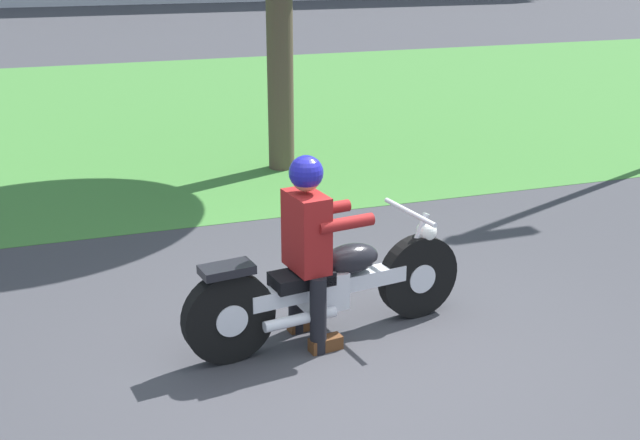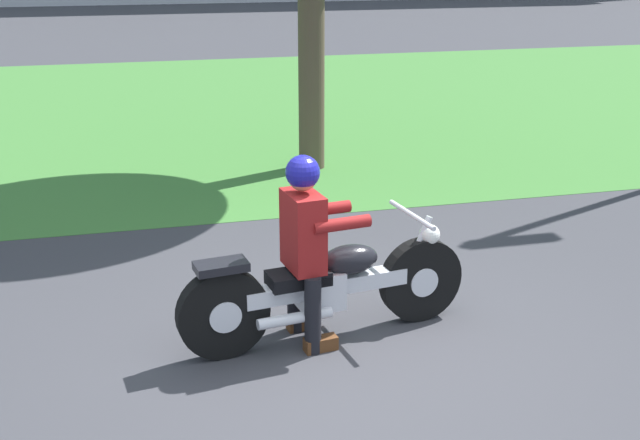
% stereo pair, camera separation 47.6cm
% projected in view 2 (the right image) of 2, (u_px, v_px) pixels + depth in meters
% --- Properties ---
extents(ground, '(120.00, 120.00, 0.00)m').
position_uv_depth(ground, '(353.00, 368.00, 5.44)').
color(ground, '#38383D').
extents(grass_verge, '(60.00, 12.00, 0.01)m').
position_uv_depth(grass_verge, '(206.00, 108.00, 13.83)').
color(grass_verge, '#3D7533').
rests_on(grass_verge, ground).
extents(motorcycle_lead, '(2.21, 0.68, 0.89)m').
position_uv_depth(motorcycle_lead, '(328.00, 287.00, 5.76)').
color(motorcycle_lead, black).
rests_on(motorcycle_lead, ground).
extents(rider_lead, '(0.59, 0.51, 1.41)m').
position_uv_depth(rider_lead, '(306.00, 236.00, 5.56)').
color(rider_lead, black).
rests_on(rider_lead, ground).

